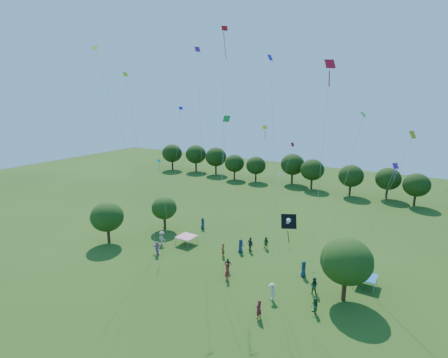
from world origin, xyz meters
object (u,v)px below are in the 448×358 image
Objects in this scene: pirate_kite at (288,222)px; red_high_kite at (224,76)px; near_tree_west at (107,217)px; near_tree_north at (164,208)px; tent_blue at (365,277)px; tent_red_stripe at (186,237)px; near_tree_east at (347,261)px.

pirate_kite is 0.32× the size of red_high_kite.
near_tree_north is at bearing 67.60° from near_tree_west.
pirate_kite is at bearing -117.92° from tent_blue.
near_tree_west is 0.67× the size of pirate_kite.
pirate_kite is (16.92, -8.20, 7.94)m from tent_red_stripe.
near_tree_north reaches higher than tent_red_stripe.
red_high_kite is (13.72, 6.80, 17.61)m from near_tree_west.
pirate_kite reaches higher than near_tree_east.
pirate_kite is at bearing -123.40° from near_tree_east.
red_high_kite reaches higher than near_tree_west.
near_tree_west is 8.21m from near_tree_north.
near_tree_east reaches higher than tent_red_stripe.
tent_blue is at bearing -1.75° from red_high_kite.
tent_red_stripe is at bearing -23.39° from near_tree_north.
near_tree_north is at bearing 154.76° from pirate_kite.
near_tree_east is 0.75× the size of pirate_kite.
near_tree_north is 20.89m from red_high_kite.
near_tree_west is 0.89× the size of near_tree_east.
near_tree_east is at bearing -108.44° from tent_blue.
tent_blue is at bearing 71.56° from near_tree_east.
near_tree_west is 1.14× the size of near_tree_north.
near_tree_north is 0.19× the size of red_high_kite.
tent_red_stripe is at bearing -176.79° from tent_blue.
red_high_kite reaches higher than near_tree_north.
near_tree_north is 25.86m from pirate_kite.
tent_blue is 0.09× the size of red_high_kite.
near_tree_north is 27.05m from near_tree_east.
red_high_kite is at bearing 20.50° from tent_red_stripe.
near_tree_north is at bearing 177.29° from tent_blue.
pirate_kite is 19.97m from red_high_kite.
pirate_kite is at bearing -25.86° from tent_red_stripe.
tent_blue is 13.31m from pirate_kite.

